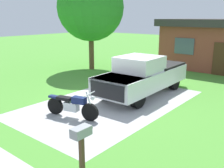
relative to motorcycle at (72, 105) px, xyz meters
The scene contains 6 objects.
ground_plane 2.26m from the motorcycle, 87.92° to the left, with size 80.00×80.00×0.00m, color #4C9333.
driveway_pad 2.26m from the motorcycle, 87.92° to the left, with size 4.95×8.32×0.01m, color #ACACAC.
motorcycle is the anchor object (origin of this frame).
pickup_truck 4.30m from the motorcycle, 84.09° to the left, with size 2.12×5.67×1.90m.
mailbox 3.80m from the motorcycle, 39.00° to the right, with size 0.26×0.48×1.26m.
shade_tree 10.03m from the motorcycle, 129.01° to the left, with size 4.59×4.59×6.58m.
Camera 1 is at (6.74, -8.27, 3.67)m, focal length 41.14 mm.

